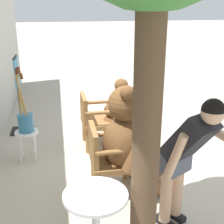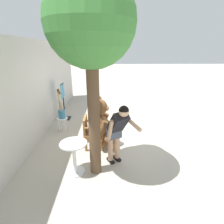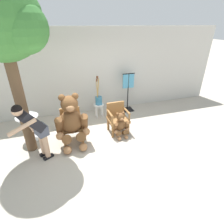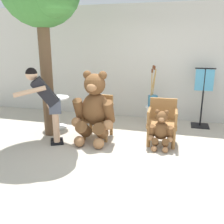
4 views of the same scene
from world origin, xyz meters
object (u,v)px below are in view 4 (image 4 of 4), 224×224
at_px(person_visitor, 46,99).
at_px(clothing_display_stand, 203,96).
at_px(wooden_chair_right, 162,120).
at_px(white_stool, 152,110).
at_px(teddy_bear_large, 94,108).
at_px(brush_bucket, 153,99).
at_px(round_side_table, 57,109).
at_px(wooden_chair_left, 99,115).
at_px(teddy_bear_small, 161,130).

xyz_separation_m(person_visitor, clothing_display_stand, (2.91, 1.87, -0.17)).
relative_size(wooden_chair_right, person_visitor, 0.58).
bearing_deg(white_stool, teddy_bear_large, -127.59).
relative_size(wooden_chair_right, white_stool, 1.87).
height_order(teddy_bear_large, person_visitor, person_visitor).
distance_m(teddy_bear_large, person_visitor, 0.92).
bearing_deg(brush_bucket, person_visitor, -137.10).
bearing_deg(wooden_chair_right, round_side_table, 173.34).
bearing_deg(clothing_display_stand, round_side_table, -163.37).
bearing_deg(white_stool, wooden_chair_left, -133.89).
height_order(teddy_bear_large, round_side_table, teddy_bear_large).
xyz_separation_m(wooden_chair_left, clothing_display_stand, (2.10, 1.23, 0.26)).
distance_m(wooden_chair_right, person_visitor, 2.24).
xyz_separation_m(round_side_table, clothing_display_stand, (3.19, 0.95, 0.27)).
bearing_deg(clothing_display_stand, teddy_bear_small, -118.01).
relative_size(wooden_chair_left, clothing_display_stand, 0.63).
distance_m(teddy_bear_small, person_visitor, 2.20).
relative_size(teddy_bear_small, person_visitor, 0.50).
relative_size(person_visitor, clothing_display_stand, 1.09).
bearing_deg(teddy_bear_small, wooden_chair_right, 90.65).
distance_m(white_stool, round_side_table, 2.22).
bearing_deg(round_side_table, brush_bucket, 20.01).
distance_m(wooden_chair_left, white_stool, 1.44).
xyz_separation_m(wooden_chair_right, round_side_table, (-2.38, 0.28, -0.01)).
xyz_separation_m(teddy_bear_small, person_visitor, (-2.11, -0.36, 0.53)).
bearing_deg(brush_bucket, teddy_bear_small, -76.83).
relative_size(person_visitor, round_side_table, 2.06).
distance_m(teddy_bear_large, brush_bucket, 1.63).
height_order(wooden_chair_right, teddy_bear_large, teddy_bear_large).
bearing_deg(clothing_display_stand, brush_bucket, -170.01).
bearing_deg(brush_bucket, wooden_chair_left, -133.75).
bearing_deg(round_side_table, white_stool, 19.93).
distance_m(wooden_chair_right, white_stool, 1.08).
height_order(wooden_chair_right, person_visitor, person_visitor).
relative_size(wooden_chair_right, brush_bucket, 0.90).
distance_m(teddy_bear_large, white_stool, 1.66).
distance_m(person_visitor, brush_bucket, 2.47).
height_order(wooden_chair_left, person_visitor, person_visitor).
height_order(teddy_bear_large, white_stool, teddy_bear_large).
height_order(wooden_chair_right, teddy_bear_small, wooden_chair_right).
distance_m(wooden_chair_right, brush_bucket, 1.09).
relative_size(wooden_chair_right, teddy_bear_large, 0.62).
xyz_separation_m(wooden_chair_left, teddy_bear_large, (0.00, -0.26, 0.22)).
bearing_deg(teddy_bear_large, wooden_chair_right, 11.21).
height_order(person_visitor, white_stool, person_visitor).
bearing_deg(brush_bucket, white_stool, -48.73).
relative_size(wooden_chair_right, teddy_bear_small, 1.17).
height_order(brush_bucket, clothing_display_stand, brush_bucket).
relative_size(wooden_chair_left, brush_bucket, 0.90).
distance_m(round_side_table, clothing_display_stand, 3.34).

